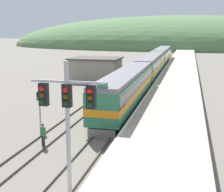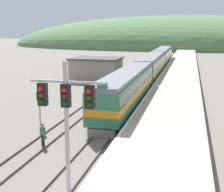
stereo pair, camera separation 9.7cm
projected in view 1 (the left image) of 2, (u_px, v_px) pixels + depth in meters
track_main at (164, 62)px, 79.54m from camera, size 1.52×180.00×0.16m
track_siding at (148, 62)px, 80.50m from camera, size 1.52×180.00×0.16m
platform at (180, 71)px, 59.34m from camera, size 6.19×140.00×1.04m
distant_hills at (177, 47)px, 150.52m from camera, size 167.39×75.33×29.60m
station_shed at (96, 69)px, 51.81m from camera, size 8.17×6.41×3.79m
express_train_lead_car at (126, 89)px, 33.13m from camera, size 2.90×20.25×4.36m
carriage_second at (151, 66)px, 53.67m from camera, size 2.89×20.81×4.00m
carriage_third at (162, 56)px, 74.26m from camera, size 2.89×20.81×4.00m
signal_mast_main at (67, 112)px, 13.66m from camera, size 3.30×0.42×7.06m
signal_post_siding at (39, 102)px, 26.30m from camera, size 0.36×0.42×3.27m
track_worker at (43, 134)px, 22.58m from camera, size 0.42×0.34×1.69m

